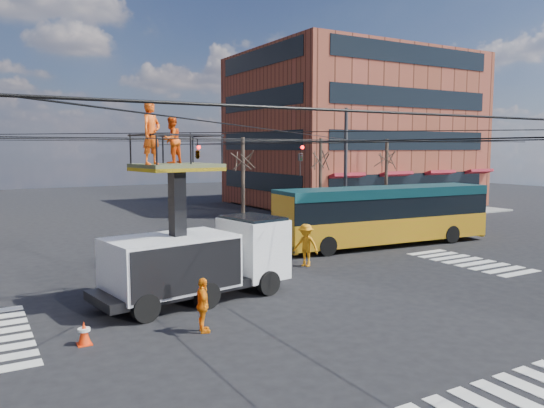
{
  "coord_description": "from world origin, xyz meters",
  "views": [
    {
      "loc": [
        -10.21,
        -16.5,
        5.3
      ],
      "look_at": [
        0.11,
        1.36,
        3.14
      ],
      "focal_mm": 35.0,
      "sensor_mm": 36.0,
      "label": 1
    }
  ],
  "objects": [
    {
      "name": "ground",
      "position": [
        0.0,
        0.0,
        0.0
      ],
      "size": [
        120.0,
        120.0,
        0.0
      ],
      "primitive_type": "plane",
      "color": "black",
      "rests_on": "ground"
    },
    {
      "name": "sidewalk_ne",
      "position": [
        21.0,
        21.0,
        0.06
      ],
      "size": [
        18.0,
        18.0,
        0.12
      ],
      "primitive_type": "cube",
      "color": "slate",
      "rests_on": "ground"
    },
    {
      "name": "crosswalks",
      "position": [
        0.0,
        0.0,
        0.01
      ],
      "size": [
        22.4,
        22.4,
        0.02
      ],
      "primitive_type": null,
      "color": "silver",
      "rests_on": "ground"
    },
    {
      "name": "building_ne",
      "position": [
        21.98,
        23.98,
        7.0
      ],
      "size": [
        20.06,
        16.06,
        14.0
      ],
      "color": "brown",
      "rests_on": "ground"
    },
    {
      "name": "overhead_network",
      "position": [
        -0.07,
        0.4,
        4.29
      ],
      "size": [
        24.24,
        24.24,
        8.0
      ],
      "color": "#2D2D30",
      "rests_on": "ground"
    },
    {
      "name": "tree_a",
      "position": [
        5.0,
        13.5,
        4.63
      ],
      "size": [
        2.0,
        2.0,
        6.0
      ],
      "color": "#382B21",
      "rests_on": "ground"
    },
    {
      "name": "tree_b",
      "position": [
        11.0,
        13.5,
        4.63
      ],
      "size": [
        2.0,
        2.0,
        6.0
      ],
      "color": "#382B21",
      "rests_on": "ground"
    },
    {
      "name": "tree_c",
      "position": [
        17.0,
        13.5,
        4.63
      ],
      "size": [
        2.0,
        2.0,
        6.0
      ],
      "color": "#382B21",
      "rests_on": "ground"
    },
    {
      "name": "utility_truck",
      "position": [
        -3.29,
        0.65,
        2.11
      ],
      "size": [
        7.27,
        3.51,
        6.75
      ],
      "rotation": [
        0.0,
        0.0,
        0.16
      ],
      "color": "black",
      "rests_on": "ground"
    },
    {
      "name": "city_bus",
      "position": [
        9.54,
        5.36,
        1.73
      ],
      "size": [
        12.77,
        3.49,
        3.2
      ],
      "rotation": [
        0.0,
        0.0,
        -0.07
      ],
      "color": "gold",
      "rests_on": "ground"
    },
    {
      "name": "traffic_cone",
      "position": [
        -7.66,
        -1.91,
        0.32
      ],
      "size": [
        0.36,
        0.36,
        0.65
      ],
      "primitive_type": "cone",
      "color": "#F6330A",
      "rests_on": "ground"
    },
    {
      "name": "worker_ground",
      "position": [
        -4.49,
        -2.62,
        0.8
      ],
      "size": [
        0.6,
        1.0,
        1.6
      ],
      "primitive_type": "imported",
      "rotation": [
        0.0,
        0.0,
        1.34
      ],
      "color": "orange",
      "rests_on": "ground"
    },
    {
      "name": "flagger",
      "position": [
        2.88,
        3.1,
        0.96
      ],
      "size": [
        1.21,
        1.44,
        1.93
      ],
      "primitive_type": "imported",
      "rotation": [
        0.0,
        0.0,
        -1.09
      ],
      "color": "orange",
      "rests_on": "ground"
    }
  ]
}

